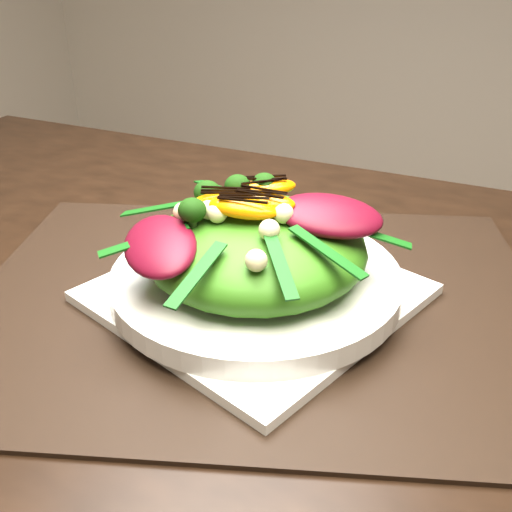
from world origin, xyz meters
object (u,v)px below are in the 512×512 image
at_px(plate_base, 256,293).
at_px(orange_segment, 265,202).
at_px(salad_bowl, 256,279).
at_px(lettuce_mound, 256,248).
at_px(placemat, 256,299).
at_px(dining_table, 313,367).

xyz_separation_m(plate_base, orange_segment, (0.00, 0.01, 0.09)).
xyz_separation_m(salad_bowl, lettuce_mound, (0.00, -0.00, 0.03)).
distance_m(placemat, plate_base, 0.01).
bearing_deg(placemat, plate_base, 90.00).
bearing_deg(lettuce_mound, salad_bowl, 90.00).
bearing_deg(orange_segment, dining_table, -38.51).
bearing_deg(lettuce_mound, orange_segment, 68.55).
relative_size(dining_table, orange_segment, 25.63).
bearing_deg(placemat, lettuce_mound, 0.00).
bearing_deg(placemat, orange_segment, 68.55).
height_order(salad_bowl, orange_segment, orange_segment).
xyz_separation_m(dining_table, orange_segment, (-0.07, 0.06, 0.12)).
height_order(placemat, lettuce_mound, lettuce_mound).
distance_m(placemat, salad_bowl, 0.02).
relative_size(dining_table, lettuce_mound, 7.79).
distance_m(salad_bowl, lettuce_mound, 0.03).
relative_size(placemat, lettuce_mound, 2.67).
distance_m(lettuce_mound, orange_segment, 0.04).
distance_m(placemat, orange_segment, 0.10).
relative_size(placemat, salad_bowl, 2.00).
height_order(dining_table, salad_bowl, dining_table).
distance_m(salad_bowl, orange_segment, 0.08).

